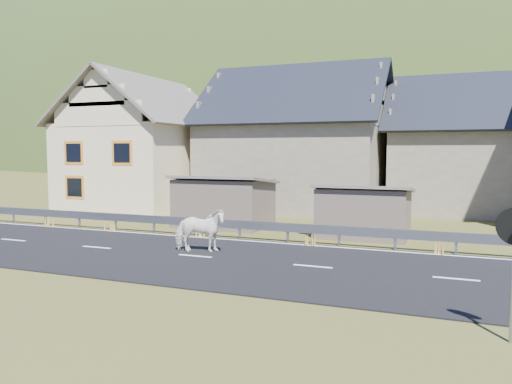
% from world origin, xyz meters
% --- Properties ---
extents(ground, '(160.00, 160.00, 0.00)m').
position_xyz_m(ground, '(0.00, 0.00, 0.00)').
color(ground, '#414619').
rests_on(ground, ground).
extents(road, '(60.00, 7.00, 0.04)m').
position_xyz_m(road, '(0.00, 0.00, 0.02)').
color(road, black).
rests_on(road, ground).
extents(lane_markings, '(60.00, 6.60, 0.01)m').
position_xyz_m(lane_markings, '(0.00, 0.00, 0.04)').
color(lane_markings, silver).
rests_on(lane_markings, road).
extents(guardrail, '(28.10, 0.09, 0.75)m').
position_xyz_m(guardrail, '(-0.00, 3.68, 0.56)').
color(guardrail, '#93969B').
rests_on(guardrail, ground).
extents(shed_left, '(4.30, 3.30, 2.40)m').
position_xyz_m(shed_left, '(-2.00, 6.50, 1.10)').
color(shed_left, '#6F5E50').
rests_on(shed_left, ground).
extents(shed_right, '(3.80, 2.90, 2.20)m').
position_xyz_m(shed_right, '(4.50, 6.00, 1.00)').
color(shed_right, '#6F5E50').
rests_on(shed_right, ground).
extents(house_cream, '(7.80, 9.80, 8.30)m').
position_xyz_m(house_cream, '(-10.00, 12.00, 4.36)').
color(house_cream, beige).
rests_on(house_cream, ground).
extents(house_stone_a, '(10.80, 9.80, 8.90)m').
position_xyz_m(house_stone_a, '(-1.00, 15.00, 4.63)').
color(house_stone_a, gray).
rests_on(house_stone_a, ground).
extents(house_stone_b, '(9.80, 8.80, 8.10)m').
position_xyz_m(house_stone_b, '(9.00, 17.00, 4.24)').
color(house_stone_b, gray).
rests_on(house_stone_b, ground).
extents(mountain, '(440.00, 280.00, 260.00)m').
position_xyz_m(mountain, '(5.00, 180.00, -20.00)').
color(mountain, '#1B350F').
rests_on(mountain, ground).
extents(conifer_patch, '(76.00, 50.00, 28.00)m').
position_xyz_m(conifer_patch, '(-55.00, 110.00, 6.00)').
color(conifer_patch, black).
rests_on(conifer_patch, ground).
extents(horse, '(1.27, 1.96, 1.52)m').
position_xyz_m(horse, '(-0.17, 0.65, 0.80)').
color(horse, white).
rests_on(horse, road).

